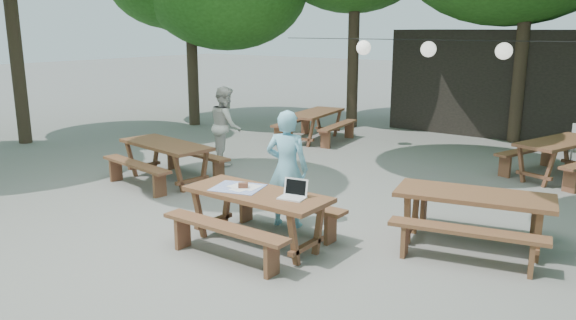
# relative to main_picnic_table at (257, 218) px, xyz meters

# --- Properties ---
(ground) EXTENTS (80.00, 80.00, 0.00)m
(ground) POSITION_rel_main_picnic_table_xyz_m (-0.15, 0.37, -0.39)
(ground) COLOR slate
(ground) RESTS_ON ground
(pavilion) EXTENTS (6.00, 3.00, 2.80)m
(pavilion) POSITION_rel_main_picnic_table_xyz_m (0.35, 10.87, 1.01)
(pavilion) COLOR black
(pavilion) RESTS_ON ground
(main_picnic_table) EXTENTS (2.00, 1.58, 0.75)m
(main_picnic_table) POSITION_rel_main_picnic_table_xyz_m (0.00, 0.00, 0.00)
(main_picnic_table) COLOR brown
(main_picnic_table) RESTS_ON ground
(picnic_table_nw) EXTENTS (2.11, 1.84, 0.75)m
(picnic_table_nw) POSITION_rel_main_picnic_table_xyz_m (-3.42, 1.47, 0.00)
(picnic_table_nw) COLOR brown
(picnic_table_nw) RESTS_ON ground
(picnic_table_ne) EXTENTS (2.20, 1.95, 0.75)m
(picnic_table_ne) POSITION_rel_main_picnic_table_xyz_m (2.34, 1.64, 0.00)
(picnic_table_ne) COLOR brown
(picnic_table_ne) RESTS_ON ground
(picnic_table_far_w) EXTENTS (1.82, 2.09, 0.75)m
(picnic_table_far_w) POSITION_rel_main_picnic_table_xyz_m (-3.35, 6.45, 0.00)
(picnic_table_far_w) COLOR brown
(picnic_table_far_w) RESTS_ON ground
(picnic_table_far_e) EXTENTS (2.09, 2.30, 0.75)m
(picnic_table_far_e) POSITION_rel_main_picnic_table_xyz_m (2.52, 6.13, 0.00)
(picnic_table_far_e) COLOR brown
(picnic_table_far_e) RESTS_ON ground
(woman) EXTENTS (0.73, 0.60, 1.73)m
(woman) POSITION_rel_main_picnic_table_xyz_m (-0.15, 0.88, 0.47)
(woman) COLOR #7FCBE8
(woman) RESTS_ON ground
(second_person) EXTENTS (1.01, 1.02, 1.66)m
(second_person) POSITION_rel_main_picnic_table_xyz_m (-3.49, 3.23, 0.44)
(second_person) COLOR silver
(second_person) RESTS_ON ground
(laptop) EXTENTS (0.37, 0.31, 0.24)m
(laptop) POSITION_rel_main_picnic_table_xyz_m (0.54, 0.08, 0.42)
(laptop) COLOR white
(laptop) RESTS_ON main_picnic_table
(tabletop_clutter) EXTENTS (0.78, 0.71, 0.08)m
(tabletop_clutter) POSITION_rel_main_picnic_table_xyz_m (-0.31, 0.01, 0.37)
(tabletop_clutter) COLOR #3755BE
(tabletop_clutter) RESTS_ON main_picnic_table
(paper_lanterns) EXTENTS (9.00, 0.34, 0.38)m
(paper_lanterns) POSITION_rel_main_picnic_table_xyz_m (-0.34, 6.37, 2.02)
(paper_lanterns) COLOR black
(paper_lanterns) RESTS_ON ground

